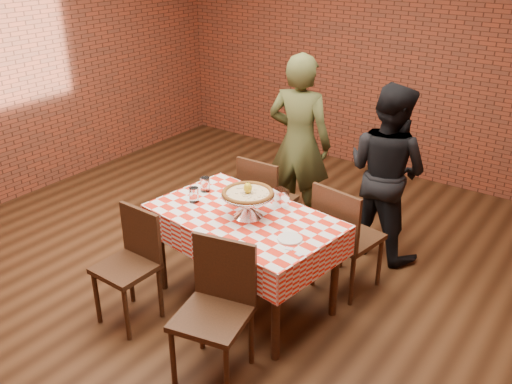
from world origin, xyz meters
TOP-DOWN VIEW (x-y plane):
  - ground at (0.00, 0.00)m, footprint 6.00×6.00m
  - back_wall at (0.00, 3.00)m, footprint 5.50×0.00m
  - table at (0.38, -0.11)m, footprint 1.46×0.98m
  - tablecloth at (0.38, -0.11)m, footprint 1.50×1.02m
  - pizza_stand at (0.41, -0.11)m, footprint 0.47×0.47m
  - pizza at (0.41, -0.11)m, footprint 0.45×0.45m
  - lemon at (0.41, -0.11)m, footprint 0.07×0.07m
  - water_glass_left at (-0.06, -0.16)m, footprint 0.08×0.08m
  - water_glass_right at (-0.12, 0.04)m, footprint 0.08×0.08m
  - side_plate at (0.84, -0.22)m, footprint 0.19×0.19m
  - sweetener_packet_a at (0.90, -0.32)m, footprint 0.06×0.05m
  - sweetener_packet_b at (0.99, -0.34)m, footprint 0.06×0.05m
  - condiment_caddy at (0.52, 0.17)m, footprint 0.12×0.10m
  - chair_near_left at (-0.17, -0.80)m, footprint 0.39×0.39m
  - chair_near_right at (0.69, -0.87)m, footprint 0.52×0.52m
  - chair_far_left at (0.03, 0.71)m, footprint 0.42×0.42m
  - chair_far_right at (0.92, 0.54)m, footprint 0.50×0.50m
  - diner_olive at (0.03, 1.21)m, footprint 0.67×0.50m
  - diner_black at (0.91, 1.21)m, footprint 0.85×0.72m

SIDE VIEW (x-z plane):
  - ground at x=0.00m, z-range 0.00..0.00m
  - table at x=0.38m, z-range 0.00..0.75m
  - chair_near_left at x=-0.17m, z-range 0.00..0.86m
  - chair_far_left at x=0.03m, z-range 0.00..0.89m
  - chair_near_right at x=0.69m, z-range 0.00..0.91m
  - chair_far_right at x=0.92m, z-range 0.00..0.92m
  - tablecloth at x=0.38m, z-range 0.52..0.76m
  - sweetener_packet_a at x=0.90m, z-range 0.76..0.76m
  - sweetener_packet_b at x=0.99m, z-range 0.76..0.76m
  - side_plate at x=0.84m, z-range 0.76..0.77m
  - diner_black at x=0.91m, z-range 0.00..1.54m
  - water_glass_left at x=-0.06m, z-range 0.76..0.87m
  - water_glass_right at x=-0.12m, z-range 0.76..0.87m
  - condiment_caddy at x=0.52m, z-range 0.76..0.90m
  - diner_olive at x=0.03m, z-range 0.00..1.68m
  - pizza_stand at x=0.41m, z-range 0.76..0.93m
  - pizza at x=0.41m, z-range 0.92..0.95m
  - lemon at x=0.41m, z-range 0.94..1.02m
  - back_wall at x=0.00m, z-range -1.30..4.20m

